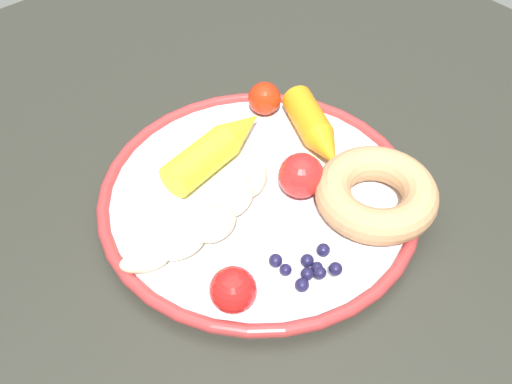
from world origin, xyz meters
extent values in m
cube|color=#2B2B23|center=(0.00, 0.00, 0.72)|extent=(0.99, 0.89, 0.03)
cube|color=#2F2C2A|center=(0.44, -0.38, 0.35)|extent=(0.05, 0.05, 0.70)
cylinder|color=silver|center=(0.00, 0.05, 0.74)|extent=(0.29, 0.29, 0.01)
torus|color=#A0302F|center=(0.00, 0.05, 0.74)|extent=(0.30, 0.30, 0.01)
ellipsoid|color=beige|center=(0.00, 0.18, 0.75)|extent=(0.04, 0.05, 0.02)
ellipsoid|color=beige|center=(-0.01, 0.14, 0.75)|extent=(0.03, 0.05, 0.02)
ellipsoid|color=beige|center=(-0.01, 0.11, 0.76)|extent=(0.03, 0.04, 0.03)
ellipsoid|color=beige|center=(0.00, 0.08, 0.75)|extent=(0.04, 0.05, 0.02)
ellipsoid|color=beige|center=(0.01, 0.04, 0.75)|extent=(0.04, 0.05, 0.02)
cylinder|color=orange|center=(0.04, -0.05, 0.76)|extent=(0.07, 0.06, 0.03)
cone|color=orange|center=(-0.01, -0.03, 0.76)|extent=(0.05, 0.05, 0.03)
cylinder|color=yellow|center=(0.06, 0.07, 0.76)|extent=(0.05, 0.08, 0.03)
cone|color=yellow|center=(0.07, 0.01, 0.76)|extent=(0.04, 0.05, 0.03)
torus|color=tan|center=(-0.08, -0.02, 0.76)|extent=(0.15, 0.15, 0.03)
sphere|color=#191638|center=(-0.09, 0.07, 0.75)|extent=(0.01, 0.01, 0.01)
sphere|color=#191638|center=(-0.07, 0.09, 0.75)|extent=(0.01, 0.01, 0.01)
sphere|color=#191638|center=(-0.09, 0.05, 0.75)|extent=(0.01, 0.01, 0.01)
sphere|color=#191638|center=(-0.10, 0.07, 0.75)|extent=(0.01, 0.01, 0.01)
sphere|color=#191638|center=(-0.08, 0.09, 0.75)|extent=(0.01, 0.01, 0.01)
sphere|color=#191638|center=(-0.10, 0.08, 0.75)|extent=(0.01, 0.01, 0.01)
sphere|color=#191638|center=(-0.10, 0.09, 0.75)|extent=(0.01, 0.01, 0.01)
sphere|color=#191638|center=(-0.11, 0.08, 0.76)|extent=(0.01, 0.01, 0.01)
sphere|color=#191638|center=(-0.11, 0.07, 0.76)|extent=(0.01, 0.01, 0.01)
sphere|color=red|center=(0.09, -0.04, 0.76)|extent=(0.04, 0.04, 0.04)
sphere|color=red|center=(-0.02, 0.02, 0.76)|extent=(0.04, 0.04, 0.04)
sphere|color=red|center=(-0.08, 0.14, 0.76)|extent=(0.04, 0.04, 0.04)
camera|label=1|loc=(-0.29, 0.31, 1.16)|focal=42.49mm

